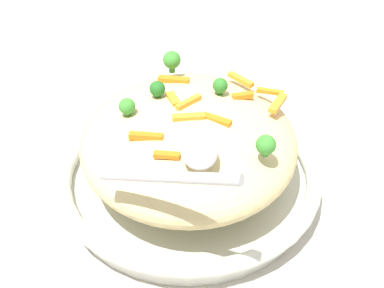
% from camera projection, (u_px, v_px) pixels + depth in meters
% --- Properties ---
extents(ground_plane, '(2.40, 2.40, 0.00)m').
position_uv_depth(ground_plane, '(192.00, 190.00, 0.73)').
color(ground_plane, beige).
extents(serving_bowl, '(0.36, 0.36, 0.05)m').
position_uv_depth(serving_bowl, '(192.00, 177.00, 0.72)').
color(serving_bowl, silver).
rests_on(serving_bowl, ground_plane).
extents(pasta_mound, '(0.31, 0.29, 0.10)m').
position_uv_depth(pasta_mound, '(192.00, 140.00, 0.68)').
color(pasta_mound, '#DBC689').
rests_on(pasta_mound, serving_bowl).
extents(carrot_piece_0, '(0.03, 0.02, 0.01)m').
position_uv_depth(carrot_piece_0, '(177.00, 99.00, 0.67)').
color(carrot_piece_0, orange).
rests_on(carrot_piece_0, pasta_mound).
extents(carrot_piece_1, '(0.04, 0.04, 0.01)m').
position_uv_depth(carrot_piece_1, '(244.00, 79.00, 0.72)').
color(carrot_piece_1, orange).
rests_on(carrot_piece_1, pasta_mound).
extents(carrot_piece_2, '(0.01, 0.03, 0.01)m').
position_uv_depth(carrot_piece_2, '(170.00, 155.00, 0.59)').
color(carrot_piece_2, orange).
rests_on(carrot_piece_2, pasta_mound).
extents(carrot_piece_3, '(0.02, 0.04, 0.01)m').
position_uv_depth(carrot_piece_3, '(177.00, 80.00, 0.72)').
color(carrot_piece_3, orange).
rests_on(carrot_piece_3, pasta_mound).
extents(carrot_piece_4, '(0.03, 0.03, 0.01)m').
position_uv_depth(carrot_piece_4, '(191.00, 103.00, 0.66)').
color(carrot_piece_4, orange).
rests_on(carrot_piece_4, pasta_mound).
extents(carrot_piece_5, '(0.01, 0.04, 0.01)m').
position_uv_depth(carrot_piece_5, '(150.00, 137.00, 0.61)').
color(carrot_piece_5, orange).
rests_on(carrot_piece_5, pasta_mound).
extents(carrot_piece_6, '(0.02, 0.04, 0.01)m').
position_uv_depth(carrot_piece_6, '(273.00, 91.00, 0.69)').
color(carrot_piece_6, orange).
rests_on(carrot_piece_6, pasta_mound).
extents(carrot_piece_7, '(0.03, 0.04, 0.01)m').
position_uv_depth(carrot_piece_7, '(220.00, 120.00, 0.63)').
color(carrot_piece_7, orange).
rests_on(carrot_piece_7, pasta_mound).
extents(carrot_piece_8, '(0.01, 0.03, 0.01)m').
position_uv_depth(carrot_piece_8, '(246.00, 96.00, 0.68)').
color(carrot_piece_8, orange).
rests_on(carrot_piece_8, pasta_mound).
extents(carrot_piece_9, '(0.01, 0.04, 0.01)m').
position_uv_depth(carrot_piece_9, '(193.00, 117.00, 0.63)').
color(carrot_piece_9, orange).
rests_on(carrot_piece_9, pasta_mound).
extents(carrot_piece_10, '(0.04, 0.03, 0.01)m').
position_uv_depth(carrot_piece_10, '(281.00, 103.00, 0.67)').
color(carrot_piece_10, orange).
rests_on(carrot_piece_10, pasta_mound).
extents(broccoli_floret_0, '(0.02, 0.02, 0.03)m').
position_uv_depth(broccoli_floret_0, '(270.00, 145.00, 0.58)').
color(broccoli_floret_0, '#377928').
rests_on(broccoli_floret_0, pasta_mound).
extents(broccoli_floret_1, '(0.02, 0.02, 0.02)m').
position_uv_depth(broccoli_floret_1, '(224.00, 86.00, 0.68)').
color(broccoli_floret_1, '#296820').
rests_on(broccoli_floret_1, pasta_mound).
extents(broccoli_floret_2, '(0.02, 0.02, 0.03)m').
position_uv_depth(broccoli_floret_2, '(161.00, 89.00, 0.67)').
color(broccoli_floret_2, '#205B1C').
rests_on(broccoli_floret_2, pasta_mound).
extents(broccoli_floret_3, '(0.02, 0.02, 0.02)m').
position_uv_depth(broccoli_floret_3, '(131.00, 105.00, 0.65)').
color(broccoli_floret_3, '#377928').
rests_on(broccoli_floret_3, pasta_mound).
extents(broccoli_floret_4, '(0.03, 0.03, 0.03)m').
position_uv_depth(broccoli_floret_4, '(175.00, 60.00, 0.73)').
color(broccoli_floret_4, '#377928').
rests_on(broccoli_floret_4, pasta_mound).
extents(serving_spoon, '(0.14, 0.15, 0.07)m').
position_uv_depth(serving_spoon, '(192.00, 161.00, 0.55)').
color(serving_spoon, '#B7B7BC').
rests_on(serving_spoon, pasta_mound).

